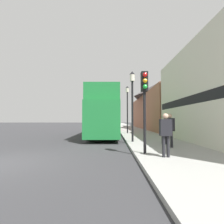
# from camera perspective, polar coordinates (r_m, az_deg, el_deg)

# --- Properties ---
(ground_plane) EXTENTS (144.00, 144.00, 0.00)m
(ground_plane) POSITION_cam_1_polar(r_m,az_deg,el_deg) (27.62, -8.94, -5.79)
(ground_plane) COLOR #333335
(sidewalk) EXTENTS (3.91, 108.00, 0.14)m
(sidewalk) POSITION_cam_1_polar(r_m,az_deg,el_deg) (24.48, 6.61, -6.06)
(sidewalk) COLOR #999993
(sidewalk) RESTS_ON ground_plane
(brick_terrace_rear) EXTENTS (6.00, 22.51, 7.86)m
(brick_terrace_rear) POSITION_cam_1_polar(r_m,az_deg,el_deg) (30.14, 14.88, 2.02)
(brick_terrace_rear) COLOR #9E664C
(brick_terrace_rear) RESTS_ON ground_plane
(tour_bus) EXTENTS (2.54, 11.26, 4.13)m
(tour_bus) POSITION_cam_1_polar(r_m,az_deg,el_deg) (16.95, -2.58, -1.55)
(tour_bus) COLOR #1E7A38
(tour_bus) RESTS_ON ground_plane
(parked_car_ahead_of_bus) EXTENTS (1.77, 4.59, 1.51)m
(parked_car_ahead_of_bus) POSITION_cam_1_polar(r_m,az_deg,el_deg) (25.16, -0.56, -4.53)
(parked_car_ahead_of_bus) COLOR maroon
(parked_car_ahead_of_bus) RESTS_ON ground_plane
(pedestrian_nearest) EXTENTS (0.44, 0.24, 1.69)m
(pedestrian_nearest) POSITION_cam_1_polar(r_m,az_deg,el_deg) (7.09, 16.85, -5.84)
(pedestrian_nearest) COLOR #232328
(pedestrian_nearest) RESTS_ON sidewalk
(pedestrian_second) EXTENTS (0.46, 0.25, 1.75)m
(pedestrian_second) POSITION_cam_1_polar(r_m,az_deg,el_deg) (9.61, 18.08, -4.70)
(pedestrian_second) COLOR #232328
(pedestrian_second) RESTS_ON sidewalk
(traffic_signal) EXTENTS (0.28, 0.42, 3.53)m
(traffic_signal) POSITION_cam_1_polar(r_m,az_deg,el_deg) (7.74, 10.31, 6.07)
(traffic_signal) COLOR black
(traffic_signal) RESTS_ON sidewalk
(lamp_post_nearest) EXTENTS (0.35, 0.35, 4.69)m
(lamp_post_nearest) POSITION_cam_1_polar(r_m,az_deg,el_deg) (11.80, 6.39, 6.24)
(lamp_post_nearest) COLOR black
(lamp_post_nearest) RESTS_ON sidewalk
(lamp_post_second) EXTENTS (0.35, 0.35, 5.08)m
(lamp_post_second) POSITION_cam_1_polar(r_m,az_deg,el_deg) (18.87, 4.77, 3.65)
(lamp_post_second) COLOR black
(lamp_post_second) RESTS_ON sidewalk
(litter_bin) EXTENTS (0.48, 0.48, 0.98)m
(litter_bin) POSITION_cam_1_polar(r_m,az_deg,el_deg) (10.99, 16.73, -7.23)
(litter_bin) COLOR black
(litter_bin) RESTS_ON sidewalk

